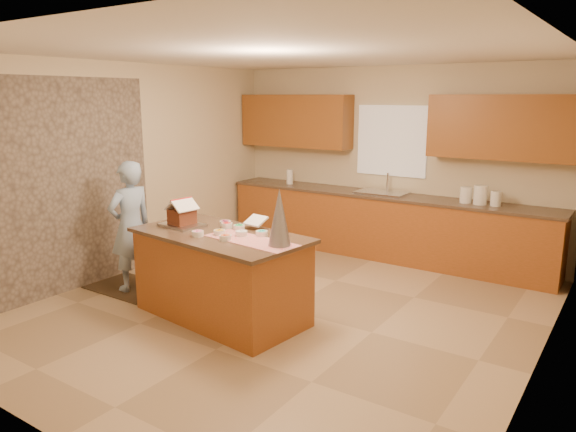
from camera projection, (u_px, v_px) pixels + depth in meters
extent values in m
plane|color=tan|center=(285.00, 310.00, 5.86)|extent=(5.50, 5.50, 0.00)
plane|color=silver|center=(285.00, 52.00, 5.27)|extent=(5.50, 5.50, 0.00)
plane|color=beige|center=(392.00, 162.00, 7.79)|extent=(5.50, 5.50, 0.00)
plane|color=beige|center=(37.00, 249.00, 3.34)|extent=(5.50, 5.50, 0.00)
plane|color=beige|center=(125.00, 170.00, 6.93)|extent=(5.50, 5.50, 0.00)
plane|color=beige|center=(549.00, 218.00, 4.21)|extent=(5.50, 5.50, 0.00)
plane|color=gray|center=(72.00, 186.00, 6.29)|extent=(0.00, 2.50, 2.50)
cube|color=white|center=(392.00, 141.00, 7.70)|extent=(1.05, 0.03, 1.00)
cube|color=#994B1F|center=(381.00, 226.00, 7.75)|extent=(4.80, 0.60, 0.88)
cube|color=brown|center=(382.00, 195.00, 7.65)|extent=(4.85, 0.63, 0.04)
cube|color=#9E5421|center=(296.00, 121.00, 8.37)|extent=(1.85, 0.35, 0.80)
cube|color=#9E5421|center=(504.00, 127.00, 6.68)|extent=(1.85, 0.35, 0.80)
cube|color=silver|center=(382.00, 196.00, 7.65)|extent=(0.70, 0.45, 0.12)
cylinder|color=silver|center=(388.00, 182.00, 7.76)|extent=(0.03, 0.03, 0.28)
cube|color=#994B1F|center=(221.00, 277.00, 5.59)|extent=(1.87, 1.09, 0.87)
cube|color=brown|center=(220.00, 235.00, 5.49)|extent=(1.96, 1.18, 0.04)
cube|color=red|center=(251.00, 240.00, 5.20)|extent=(1.02, 0.47, 0.01)
cube|color=silver|center=(182.00, 225.00, 5.79)|extent=(0.49, 0.39, 0.02)
cube|color=white|center=(256.00, 221.00, 5.65)|extent=(0.24, 0.19, 0.09)
cone|color=#AEB0BB|center=(279.00, 217.00, 4.97)|extent=(0.24, 0.24, 0.54)
cube|color=black|center=(132.00, 288.00, 6.52)|extent=(1.05, 0.68, 0.01)
imported|color=#8EA9CA|center=(131.00, 226.00, 6.32)|extent=(0.43, 0.60, 1.54)
cylinder|color=white|center=(466.00, 195.00, 6.98)|extent=(0.15, 0.15, 0.21)
cylinder|color=white|center=(481.00, 195.00, 6.88)|extent=(0.17, 0.17, 0.25)
cylinder|color=white|center=(496.00, 199.00, 6.78)|extent=(0.13, 0.13, 0.19)
cylinder|color=white|center=(290.00, 177.00, 8.48)|extent=(0.10, 0.10, 0.23)
cube|color=#562716|center=(182.00, 217.00, 5.77)|extent=(0.24, 0.26, 0.16)
cube|color=white|center=(178.00, 204.00, 5.78)|extent=(0.18, 0.29, 0.12)
cube|color=white|center=(185.00, 205.00, 5.70)|extent=(0.18, 0.29, 0.12)
cylinder|color=red|center=(181.00, 199.00, 5.73)|extent=(0.05, 0.28, 0.02)
cylinder|color=#29B462|center=(239.00, 228.00, 5.61)|extent=(0.12, 0.12, 0.05)
cylinder|color=#8E2F5B|center=(225.00, 223.00, 5.80)|extent=(0.12, 0.12, 0.05)
cylinder|color=#37CFCE|center=(262.00, 234.00, 5.37)|extent=(0.12, 0.12, 0.05)
cylinder|color=pink|center=(198.00, 234.00, 5.36)|extent=(0.12, 0.12, 0.05)
cylinder|color=gold|center=(220.00, 233.00, 5.40)|extent=(0.12, 0.12, 0.05)
cylinder|color=white|center=(241.00, 234.00, 5.36)|extent=(0.12, 0.12, 0.05)
cylinder|color=red|center=(227.00, 225.00, 5.70)|extent=(0.12, 0.12, 0.05)
cylinder|color=#DA5526|center=(225.00, 238.00, 5.21)|extent=(0.12, 0.12, 0.05)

